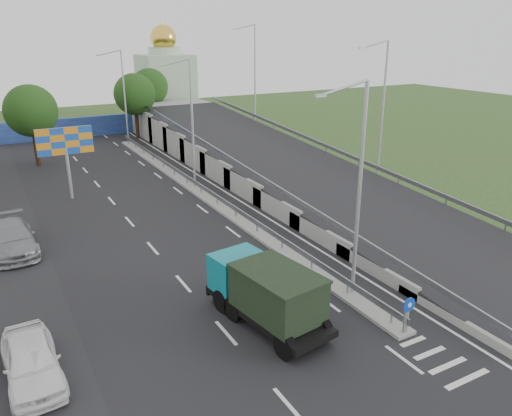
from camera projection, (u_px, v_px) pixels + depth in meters
ground at (446, 365)px, 19.21m from camera, size 160.00×160.00×0.00m
road_surface at (184, 218)px, 34.34m from camera, size 26.00×90.00×0.04m
median at (201, 194)px, 38.97m from camera, size 1.00×44.00×0.20m
overpass_ramp at (283, 162)px, 41.83m from camera, size 10.00×50.00×3.50m
median_guardrail at (201, 186)px, 38.76m from camera, size 0.09×44.00×0.71m
sign_bollard at (407, 315)px, 20.66m from camera, size 0.64×0.23×1.67m
lamp_post_near at (357, 181)px, 22.26m from camera, size 2.74×0.18×10.08m
lamp_post_mid at (190, 117)px, 38.76m from camera, size 2.74×0.18×10.08m
lamp_post_far at (123, 91)px, 55.26m from camera, size 2.74×0.18×10.08m
blue_wall at (79, 127)px, 59.88m from camera, size 30.00×0.50×2.40m
church at (166, 81)px, 71.48m from camera, size 7.00×7.00×13.80m
billboard at (65, 145)px, 36.81m from camera, size 4.00×0.24×5.50m
tree_left_mid at (31, 111)px, 45.92m from camera, size 4.80×4.80×7.60m
tree_median_far at (135, 94)px, 57.98m from camera, size 4.80×4.80×7.60m
tree_ramp_far at (150, 87)px, 65.57m from camera, size 4.80×4.80×7.60m
dump_truck at (266, 291)px, 21.50m from camera, size 3.22×6.62×2.80m
parked_car_a at (31, 361)px, 18.15m from camera, size 2.02×4.77×1.61m
parked_car_d at (12, 238)px, 28.86m from camera, size 2.56×5.88×1.68m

